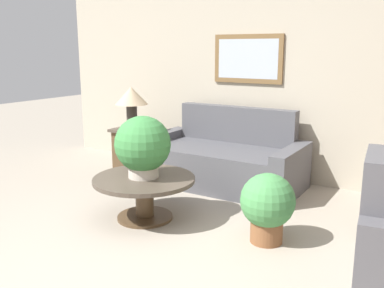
# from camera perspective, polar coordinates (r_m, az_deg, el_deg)

# --- Properties ---
(wall_back) EXTENTS (7.00, 0.09, 2.60)m
(wall_back) POSITION_cam_1_polar(r_m,az_deg,el_deg) (5.55, 11.59, 8.59)
(wall_back) COLOR #B2A893
(wall_back) RESTS_ON ground_plane
(couch_main) EXTENTS (1.96, 0.98, 0.94)m
(couch_main) POSITION_cam_1_polar(r_m,az_deg,el_deg) (5.36, 4.19, -2.24)
(couch_main) COLOR #4C4C51
(couch_main) RESTS_ON ground_plane
(coffee_table) EXTENTS (1.01, 1.01, 0.43)m
(coffee_table) POSITION_cam_1_polar(r_m,az_deg,el_deg) (4.28, -6.37, -5.93)
(coffee_table) COLOR #4C3823
(coffee_table) RESTS_ON ground_plane
(side_table) EXTENTS (0.48, 0.48, 0.60)m
(side_table) POSITION_cam_1_polar(r_m,az_deg,el_deg) (5.96, -7.88, -0.71)
(side_table) COLOR #4C3823
(side_table) RESTS_ON ground_plane
(table_lamp) EXTENTS (0.44, 0.44, 0.57)m
(table_lamp) POSITION_cam_1_polar(r_m,az_deg,el_deg) (5.84, -8.09, 6.01)
(table_lamp) COLOR #2D2823
(table_lamp) RESTS_ON side_table
(potted_plant_on_table) EXTENTS (0.55, 0.55, 0.61)m
(potted_plant_on_table) POSITION_cam_1_polar(r_m,az_deg,el_deg) (4.18, -6.59, -0.23)
(potted_plant_on_table) COLOR beige
(potted_plant_on_table) RESTS_ON coffee_table
(potted_plant_floor) EXTENTS (0.48, 0.48, 0.62)m
(potted_plant_floor) POSITION_cam_1_polar(r_m,az_deg,el_deg) (3.80, 10.03, -7.95)
(potted_plant_floor) COLOR brown
(potted_plant_floor) RESTS_ON ground_plane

